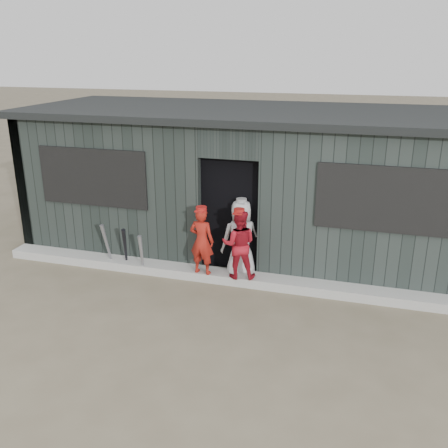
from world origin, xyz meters
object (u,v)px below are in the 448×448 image
(bat_left, at_px, (107,246))
(dugout, at_px, (249,181))
(bat_right, at_px, (125,248))
(player_red_left, at_px, (202,241))
(player_grey_back, at_px, (241,239))
(bat_mid, at_px, (142,255))
(player_red_right, at_px, (239,244))

(bat_left, relative_size, dugout, 0.10)
(bat_right, relative_size, player_red_left, 0.76)
(player_red_left, height_order, dugout, dugout)
(bat_left, distance_m, bat_right, 0.34)
(bat_left, xyz_separation_m, player_red_left, (1.74, -0.04, 0.29))
(bat_left, distance_m, player_grey_back, 2.34)
(bat_mid, relative_size, bat_right, 0.87)
(player_grey_back, height_order, dugout, dugout)
(player_red_right, bearing_deg, bat_mid, -8.71)
(bat_right, bearing_deg, player_grey_back, 9.12)
(bat_mid, height_order, player_grey_back, player_grey_back)
(player_red_left, bearing_deg, player_grey_back, -142.03)
(bat_left, relative_size, player_red_right, 0.75)
(player_grey_back, relative_size, dugout, 0.16)
(player_red_left, xyz_separation_m, dugout, (0.34, 1.80, 0.58))
(player_red_left, bearing_deg, bat_left, 4.37)
(player_red_left, height_order, player_red_right, player_red_right)
(bat_mid, xyz_separation_m, player_grey_back, (1.62, 0.41, 0.30))
(player_grey_back, distance_m, dugout, 1.59)
(bat_left, bearing_deg, player_grey_back, 7.94)
(player_red_right, bearing_deg, player_red_left, -9.35)
(bat_right, bearing_deg, dugout, 45.21)
(bat_right, height_order, player_red_left, player_red_left)
(bat_right, relative_size, player_red_right, 0.75)
(bat_right, relative_size, dugout, 0.10)
(player_red_right, xyz_separation_m, dugout, (-0.27, 1.78, 0.57))
(player_red_left, bearing_deg, player_red_right, -172.76)
(bat_left, xyz_separation_m, bat_mid, (0.69, -0.09, -0.05))
(bat_mid, bearing_deg, player_grey_back, 14.11)
(bat_mid, relative_size, dugout, 0.09)
(player_red_right, xyz_separation_m, player_grey_back, (-0.05, 0.34, -0.04))
(player_red_left, relative_size, player_red_right, 0.99)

